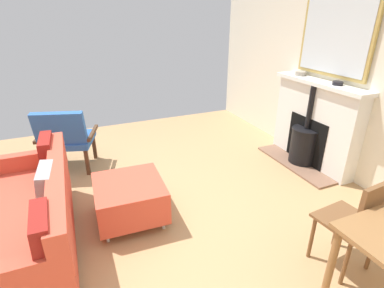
% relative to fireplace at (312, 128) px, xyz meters
% --- Properties ---
extents(ground_plane, '(5.66, 5.64, 0.01)m').
position_rel_fireplace_xyz_m(ground_plane, '(2.63, 0.24, -0.51)').
color(ground_plane, tan).
extents(wall_left, '(0.12, 5.64, 2.85)m').
position_rel_fireplace_xyz_m(wall_left, '(-0.20, 0.24, 0.91)').
color(wall_left, silver).
rests_on(wall_left, ground).
extents(fireplace, '(0.52, 1.41, 1.15)m').
position_rel_fireplace_xyz_m(fireplace, '(0.00, 0.00, 0.00)').
color(fireplace, brown).
rests_on(fireplace, ground).
extents(mirror_over_mantel, '(0.04, 1.07, 0.97)m').
position_rel_fireplace_xyz_m(mirror_over_mantel, '(-0.11, 0.00, 1.18)').
color(mirror_over_mantel, tan).
extents(mantel_bowl_near, '(0.14, 0.14, 0.06)m').
position_rel_fireplace_xyz_m(mantel_bowl_near, '(-0.02, -0.39, 0.67)').
color(mantel_bowl_near, '#9E9384').
rests_on(mantel_bowl_near, fireplace).
extents(mantel_bowl_far, '(0.12, 0.12, 0.05)m').
position_rel_fireplace_xyz_m(mantel_bowl_far, '(-0.02, 0.25, 0.66)').
color(mantel_bowl_far, black).
rests_on(mantel_bowl_far, fireplace).
extents(sofa, '(0.87, 1.78, 0.80)m').
position_rel_fireplace_xyz_m(sofa, '(3.45, 0.34, -0.17)').
color(sofa, '#B2B2B7').
rests_on(sofa, ground).
extents(ottoman, '(0.69, 0.71, 0.42)m').
position_rel_fireplace_xyz_m(ottoman, '(2.55, 0.27, -0.25)').
color(ottoman, '#B2B2B7').
rests_on(ottoman, ground).
extents(armchair_accent, '(0.81, 0.75, 0.87)m').
position_rel_fireplace_xyz_m(armchair_accent, '(3.07, -1.05, -0.02)').
color(armchair_accent, '#4C3321').
rests_on(armchair_accent, ground).
extents(dining_chair_near_fireplace, '(0.43, 0.43, 0.87)m').
position_rel_fireplace_xyz_m(dining_chair_near_fireplace, '(1.08, 1.63, 0.00)').
color(dining_chair_near_fireplace, brown).
rests_on(dining_chair_near_fireplace, ground).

